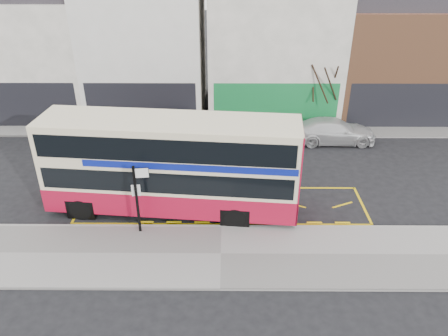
{
  "coord_description": "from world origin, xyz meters",
  "views": [
    {
      "loc": [
        0.22,
        -16.54,
        12.11
      ],
      "look_at": [
        0.1,
        2.0,
        1.86
      ],
      "focal_mm": 35.0,
      "sensor_mm": 36.0,
      "label": 1
    }
  ],
  "objects_px": {
    "car_silver": "(90,129)",
    "car_grey": "(181,126)",
    "bus_stop_post": "(138,194)",
    "street_tree_right": "(324,72)",
    "double_decker_bus": "(172,165)",
    "car_white": "(334,131)"
  },
  "relations": [
    {
      "from": "bus_stop_post",
      "to": "street_tree_right",
      "type": "bearing_deg",
      "value": 42.78
    },
    {
      "from": "car_silver",
      "to": "car_grey",
      "type": "bearing_deg",
      "value": -96.28
    },
    {
      "from": "car_grey",
      "to": "car_white",
      "type": "xyz_separation_m",
      "value": [
        9.78,
        -0.71,
        -0.0
      ]
    },
    {
      "from": "double_decker_bus",
      "to": "bus_stop_post",
      "type": "distance_m",
      "value": 2.35
    },
    {
      "from": "car_grey",
      "to": "car_white",
      "type": "bearing_deg",
      "value": -98.01
    },
    {
      "from": "bus_stop_post",
      "to": "car_silver",
      "type": "distance_m",
      "value": 11.2
    },
    {
      "from": "car_grey",
      "to": "car_white",
      "type": "distance_m",
      "value": 9.81
    },
    {
      "from": "bus_stop_post",
      "to": "street_tree_right",
      "type": "relative_size",
      "value": 0.58
    },
    {
      "from": "double_decker_bus",
      "to": "car_grey",
      "type": "height_order",
      "value": "double_decker_bus"
    },
    {
      "from": "double_decker_bus",
      "to": "street_tree_right",
      "type": "height_order",
      "value": "street_tree_right"
    },
    {
      "from": "car_silver",
      "to": "street_tree_right",
      "type": "height_order",
      "value": "street_tree_right"
    },
    {
      "from": "car_silver",
      "to": "car_white",
      "type": "xyz_separation_m",
      "value": [
        15.6,
        -0.27,
        0.01
      ]
    },
    {
      "from": "car_silver",
      "to": "car_grey",
      "type": "distance_m",
      "value": 5.83
    },
    {
      "from": "car_grey",
      "to": "car_white",
      "type": "relative_size",
      "value": 0.88
    },
    {
      "from": "double_decker_bus",
      "to": "car_white",
      "type": "bearing_deg",
      "value": 44.84
    },
    {
      "from": "double_decker_bus",
      "to": "street_tree_right",
      "type": "bearing_deg",
      "value": 53.77
    },
    {
      "from": "car_silver",
      "to": "car_white",
      "type": "height_order",
      "value": "car_white"
    },
    {
      "from": "car_silver",
      "to": "car_grey",
      "type": "relative_size",
      "value": 0.95
    },
    {
      "from": "car_silver",
      "to": "street_tree_right",
      "type": "distance_m",
      "value": 15.57
    },
    {
      "from": "bus_stop_post",
      "to": "double_decker_bus",
      "type": "bearing_deg",
      "value": 50.03
    },
    {
      "from": "bus_stop_post",
      "to": "car_white",
      "type": "relative_size",
      "value": 0.63
    },
    {
      "from": "car_grey",
      "to": "car_white",
      "type": "height_order",
      "value": "car_grey"
    }
  ]
}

